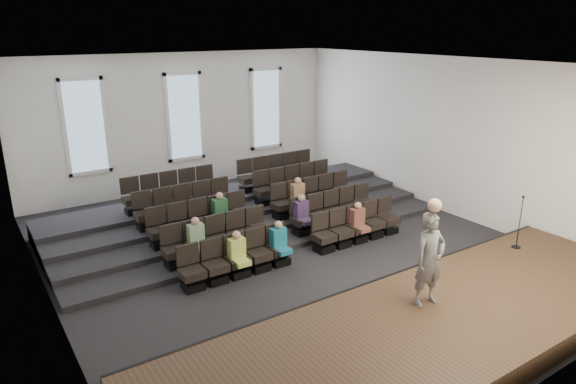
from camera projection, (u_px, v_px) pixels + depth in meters
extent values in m
plane|color=black|center=(290.00, 250.00, 14.14)|extent=(14.00, 14.00, 0.00)
cube|color=white|center=(290.00, 63.00, 12.59)|extent=(12.00, 14.00, 0.02)
cube|color=white|center=(184.00, 122.00, 18.93)|extent=(12.00, 0.04, 5.00)
cube|color=white|center=(546.00, 259.00, 7.81)|extent=(12.00, 0.04, 5.00)
cube|color=white|center=(39.00, 204.00, 10.20)|extent=(0.04, 14.00, 5.00)
cube|color=white|center=(445.00, 136.00, 16.54)|extent=(0.04, 14.00, 5.00)
cube|color=#3D2D1A|center=(435.00, 328.00, 10.02)|extent=(11.80, 3.60, 0.50)
cube|color=black|center=(373.00, 291.00, 11.43)|extent=(11.80, 0.06, 0.52)
cube|color=black|center=(248.00, 222.00, 15.96)|extent=(11.80, 4.80, 0.15)
cube|color=black|center=(240.00, 214.00, 16.35)|extent=(11.80, 3.75, 0.30)
cube|color=black|center=(232.00, 208.00, 16.74)|extent=(11.80, 2.70, 0.45)
cube|color=black|center=(225.00, 201.00, 17.14)|extent=(11.80, 1.65, 0.60)
cube|color=black|center=(193.00, 285.00, 11.99)|extent=(0.47, 0.43, 0.20)
cube|color=black|center=(192.00, 273.00, 11.89)|extent=(0.55, 0.50, 0.19)
cube|color=black|center=(188.00, 254.00, 11.93)|extent=(0.55, 0.08, 0.50)
cube|color=black|center=(216.00, 279.00, 12.30)|extent=(0.47, 0.43, 0.20)
cube|color=black|center=(216.00, 267.00, 12.21)|extent=(0.55, 0.50, 0.19)
cube|color=black|center=(211.00, 248.00, 12.25)|extent=(0.55, 0.08, 0.50)
cube|color=black|center=(238.00, 272.00, 12.62)|extent=(0.47, 0.43, 0.20)
cube|color=black|center=(238.00, 261.00, 12.52)|extent=(0.55, 0.50, 0.19)
cube|color=black|center=(233.00, 243.00, 12.56)|extent=(0.55, 0.08, 0.50)
cube|color=black|center=(259.00, 266.00, 12.94)|extent=(0.47, 0.43, 0.20)
cube|color=black|center=(259.00, 255.00, 12.84)|extent=(0.55, 0.50, 0.19)
cube|color=black|center=(255.00, 237.00, 12.88)|extent=(0.55, 0.08, 0.50)
cube|color=black|center=(279.00, 261.00, 13.25)|extent=(0.47, 0.43, 0.20)
cube|color=black|center=(279.00, 250.00, 13.16)|extent=(0.55, 0.50, 0.19)
cube|color=black|center=(275.00, 232.00, 13.20)|extent=(0.55, 0.08, 0.50)
cube|color=black|center=(324.00, 248.00, 14.02)|extent=(0.47, 0.43, 0.20)
cube|color=black|center=(324.00, 237.00, 13.92)|extent=(0.55, 0.50, 0.19)
cube|color=black|center=(320.00, 221.00, 13.96)|extent=(0.55, 0.08, 0.50)
cube|color=black|center=(341.00, 243.00, 14.33)|extent=(0.47, 0.43, 0.20)
cube|color=black|center=(341.00, 233.00, 14.24)|extent=(0.55, 0.50, 0.19)
cube|color=black|center=(337.00, 217.00, 14.28)|extent=(0.55, 0.08, 0.50)
cube|color=black|center=(357.00, 238.00, 14.65)|extent=(0.47, 0.43, 0.20)
cube|color=black|center=(358.00, 228.00, 14.55)|extent=(0.55, 0.50, 0.19)
cube|color=black|center=(353.00, 213.00, 14.59)|extent=(0.55, 0.08, 0.50)
cube|color=black|center=(373.00, 234.00, 14.96)|extent=(0.47, 0.43, 0.20)
cube|color=black|center=(373.00, 224.00, 14.87)|extent=(0.55, 0.50, 0.19)
cube|color=black|center=(369.00, 209.00, 14.91)|extent=(0.55, 0.08, 0.50)
cube|color=black|center=(388.00, 229.00, 15.28)|extent=(0.47, 0.43, 0.20)
cube|color=black|center=(389.00, 220.00, 15.18)|extent=(0.55, 0.50, 0.19)
cube|color=black|center=(384.00, 205.00, 15.22)|extent=(0.55, 0.08, 0.50)
cube|color=black|center=(176.00, 263.00, 12.77)|extent=(0.47, 0.43, 0.20)
cube|color=black|center=(175.00, 252.00, 12.68)|extent=(0.55, 0.50, 0.19)
cube|color=black|center=(170.00, 234.00, 12.72)|extent=(0.55, 0.08, 0.50)
cube|color=black|center=(198.00, 257.00, 13.09)|extent=(0.47, 0.43, 0.20)
cube|color=black|center=(197.00, 246.00, 12.99)|extent=(0.55, 0.50, 0.19)
cube|color=black|center=(193.00, 229.00, 13.03)|extent=(0.55, 0.08, 0.50)
cube|color=black|center=(219.00, 252.00, 13.41)|extent=(0.47, 0.43, 0.20)
cube|color=black|center=(219.00, 241.00, 13.31)|extent=(0.55, 0.50, 0.19)
cube|color=black|center=(214.00, 224.00, 13.35)|extent=(0.55, 0.08, 0.50)
cube|color=black|center=(239.00, 247.00, 13.72)|extent=(0.47, 0.43, 0.20)
cube|color=black|center=(239.00, 236.00, 13.63)|extent=(0.55, 0.50, 0.19)
cube|color=black|center=(235.00, 219.00, 13.67)|extent=(0.55, 0.08, 0.50)
cube|color=black|center=(259.00, 242.00, 14.04)|extent=(0.47, 0.43, 0.20)
cube|color=black|center=(258.00, 231.00, 13.94)|extent=(0.55, 0.50, 0.19)
cube|color=black|center=(254.00, 215.00, 13.98)|extent=(0.55, 0.08, 0.50)
cube|color=black|center=(302.00, 231.00, 14.80)|extent=(0.47, 0.43, 0.20)
cube|color=black|center=(302.00, 221.00, 14.71)|extent=(0.55, 0.50, 0.19)
cube|color=black|center=(298.00, 205.00, 14.75)|extent=(0.55, 0.08, 0.50)
cube|color=black|center=(318.00, 226.00, 15.12)|extent=(0.47, 0.43, 0.20)
cube|color=black|center=(319.00, 216.00, 15.02)|extent=(0.55, 0.50, 0.19)
cube|color=black|center=(315.00, 201.00, 15.06)|extent=(0.55, 0.08, 0.50)
cube|color=black|center=(334.00, 222.00, 15.43)|extent=(0.47, 0.43, 0.20)
cube|color=black|center=(335.00, 213.00, 15.34)|extent=(0.55, 0.50, 0.19)
cube|color=black|center=(331.00, 198.00, 15.38)|extent=(0.55, 0.08, 0.50)
cube|color=black|center=(350.00, 218.00, 15.75)|extent=(0.47, 0.43, 0.20)
cube|color=black|center=(350.00, 209.00, 15.65)|extent=(0.55, 0.50, 0.19)
cube|color=black|center=(346.00, 194.00, 15.69)|extent=(0.55, 0.08, 0.50)
cube|color=black|center=(364.00, 214.00, 16.07)|extent=(0.47, 0.43, 0.20)
cube|color=black|center=(365.00, 205.00, 15.97)|extent=(0.55, 0.50, 0.19)
cube|color=black|center=(361.00, 191.00, 16.01)|extent=(0.55, 0.08, 0.50)
cube|color=black|center=(160.00, 243.00, 13.56)|extent=(0.47, 0.42, 0.20)
cube|color=black|center=(159.00, 233.00, 13.46)|extent=(0.55, 0.50, 0.19)
cube|color=black|center=(155.00, 216.00, 13.50)|extent=(0.55, 0.08, 0.50)
cube|color=black|center=(181.00, 238.00, 13.87)|extent=(0.47, 0.42, 0.20)
cube|color=black|center=(181.00, 228.00, 13.78)|extent=(0.55, 0.50, 0.19)
cube|color=black|center=(177.00, 211.00, 13.82)|extent=(0.55, 0.08, 0.50)
cube|color=black|center=(202.00, 234.00, 14.19)|extent=(0.47, 0.42, 0.20)
cube|color=black|center=(201.00, 223.00, 14.10)|extent=(0.55, 0.50, 0.19)
cube|color=black|center=(197.00, 207.00, 14.14)|extent=(0.55, 0.08, 0.50)
cube|color=black|center=(221.00, 229.00, 14.51)|extent=(0.47, 0.42, 0.20)
cube|color=black|center=(221.00, 219.00, 14.41)|extent=(0.55, 0.50, 0.19)
cube|color=black|center=(217.00, 203.00, 14.45)|extent=(0.55, 0.08, 0.50)
cube|color=black|center=(240.00, 225.00, 14.82)|extent=(0.47, 0.42, 0.20)
cube|color=black|center=(240.00, 215.00, 14.73)|extent=(0.55, 0.50, 0.19)
cube|color=black|center=(236.00, 199.00, 14.77)|extent=(0.55, 0.08, 0.50)
cube|color=black|center=(282.00, 215.00, 15.59)|extent=(0.47, 0.42, 0.20)
cube|color=black|center=(282.00, 205.00, 15.49)|extent=(0.55, 0.50, 0.19)
cube|color=black|center=(278.00, 191.00, 15.53)|extent=(0.55, 0.08, 0.50)
cube|color=black|center=(298.00, 211.00, 15.90)|extent=(0.47, 0.42, 0.20)
cube|color=black|center=(298.00, 202.00, 15.81)|extent=(0.55, 0.50, 0.19)
cube|color=black|center=(295.00, 188.00, 15.85)|extent=(0.55, 0.08, 0.50)
cube|color=black|center=(314.00, 208.00, 16.22)|extent=(0.47, 0.42, 0.20)
cube|color=black|center=(314.00, 198.00, 16.12)|extent=(0.55, 0.50, 0.19)
cube|color=black|center=(310.00, 184.00, 16.16)|extent=(0.55, 0.08, 0.50)
cube|color=black|center=(329.00, 204.00, 16.53)|extent=(0.47, 0.42, 0.20)
cube|color=black|center=(329.00, 195.00, 16.44)|extent=(0.55, 0.50, 0.19)
cube|color=black|center=(325.00, 181.00, 16.48)|extent=(0.55, 0.08, 0.50)
cube|color=black|center=(343.00, 201.00, 16.85)|extent=(0.47, 0.42, 0.20)
cube|color=black|center=(344.00, 192.00, 16.75)|extent=(0.55, 0.50, 0.19)
cube|color=black|center=(340.00, 178.00, 16.79)|extent=(0.55, 0.08, 0.50)
cube|color=black|center=(146.00, 226.00, 14.34)|extent=(0.47, 0.42, 0.20)
cube|color=black|center=(145.00, 215.00, 14.25)|extent=(0.55, 0.50, 0.19)
cube|color=black|center=(142.00, 200.00, 14.29)|extent=(0.55, 0.08, 0.50)
cube|color=black|center=(167.00, 222.00, 14.66)|extent=(0.47, 0.42, 0.20)
cube|color=black|center=(166.00, 211.00, 14.56)|extent=(0.55, 0.50, 0.19)
cube|color=black|center=(162.00, 196.00, 14.60)|extent=(0.55, 0.08, 0.50)
cube|color=black|center=(187.00, 217.00, 14.98)|extent=(0.47, 0.42, 0.20)
cube|color=black|center=(186.00, 207.00, 14.88)|extent=(0.55, 0.50, 0.19)
cube|color=black|center=(182.00, 192.00, 14.92)|extent=(0.55, 0.08, 0.50)
cube|color=black|center=(205.00, 213.00, 15.29)|extent=(0.47, 0.42, 0.20)
cube|color=black|center=(205.00, 204.00, 15.20)|extent=(0.55, 0.50, 0.19)
cube|color=black|center=(201.00, 189.00, 15.24)|extent=(0.55, 0.08, 0.50)
cube|color=black|center=(223.00, 210.00, 15.61)|extent=(0.47, 0.42, 0.20)
cube|color=black|center=(223.00, 200.00, 15.51)|extent=(0.55, 0.50, 0.19)
cube|color=black|center=(219.00, 185.00, 15.55)|extent=(0.55, 0.08, 0.50)
cube|color=black|center=(264.00, 201.00, 16.37)|extent=(0.47, 0.42, 0.20)
cube|color=black|center=(264.00, 192.00, 16.28)|extent=(0.55, 0.50, 0.19)
cube|color=black|center=(260.00, 178.00, 16.32)|extent=(0.55, 0.08, 0.50)
cube|color=black|center=(280.00, 198.00, 16.69)|extent=(0.47, 0.42, 0.20)
cube|color=black|center=(280.00, 189.00, 16.59)|extent=(0.55, 0.50, 0.19)
cube|color=black|center=(276.00, 175.00, 16.63)|extent=(0.55, 0.08, 0.50)
cube|color=black|center=(295.00, 195.00, 17.00)|extent=(0.47, 0.42, 0.20)
cube|color=black|center=(295.00, 186.00, 16.91)|extent=(0.55, 0.50, 0.19)
cube|color=black|center=(292.00, 172.00, 16.95)|extent=(0.55, 0.08, 0.50)
cube|color=black|center=(310.00, 191.00, 17.32)|extent=(0.47, 0.42, 0.20)
cube|color=black|center=(310.00, 183.00, 17.22)|extent=(0.55, 0.50, 0.19)
cube|color=black|center=(306.00, 170.00, 17.26)|extent=(0.55, 0.08, 0.50)
cube|color=black|center=(324.00, 189.00, 17.64)|extent=(0.47, 0.42, 0.20)
cube|color=black|center=(324.00, 180.00, 17.54)|extent=(0.55, 0.50, 0.19)
cube|color=black|center=(321.00, 167.00, 17.58)|extent=(0.55, 0.08, 0.50)
cube|color=black|center=(134.00, 210.00, 15.13)|extent=(0.47, 0.42, 0.20)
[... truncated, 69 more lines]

